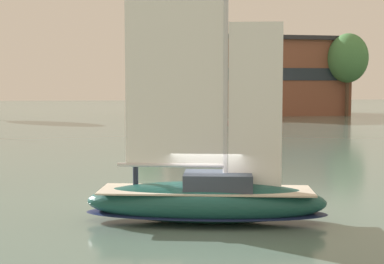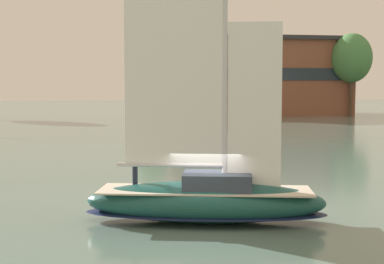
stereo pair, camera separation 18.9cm
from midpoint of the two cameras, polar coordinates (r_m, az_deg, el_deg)
ground_plane at (r=19.70m, az=1.68°, el=-9.57°), size 400.00×400.00×0.00m
waterfront_building at (r=101.31m, az=6.60°, el=5.87°), size 33.60×18.84×13.98m
tree_shore_left at (r=93.24m, az=-4.23°, el=6.97°), size 5.97×5.97×12.29m
tree_shore_center at (r=97.73m, az=16.72°, el=7.54°), size 6.99×6.99×14.40m
sailboat_main at (r=19.48m, az=1.71°, el=-6.79°), size 9.11×4.35×12.07m
sailboat_moored_mid_channel at (r=64.87m, az=1.52°, el=1.11°), size 7.74×8.10×12.04m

